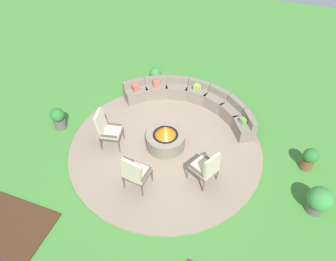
% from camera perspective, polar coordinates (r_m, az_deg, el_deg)
% --- Properties ---
extents(ground_plane, '(24.00, 24.00, 0.00)m').
position_cam_1_polar(ground_plane, '(8.30, -0.47, -3.13)').
color(ground_plane, '#478C38').
extents(patio_circle, '(5.33, 5.33, 0.06)m').
position_cam_1_polar(patio_circle, '(8.28, -0.47, -2.99)').
color(patio_circle, gray).
rests_on(patio_circle, ground_plane).
extents(mulch_bed_left, '(1.77, 1.36, 0.04)m').
position_cam_1_polar(mulch_bed_left, '(7.71, -28.32, -16.27)').
color(mulch_bed_left, '#472B19').
rests_on(mulch_bed_left, ground_plane).
extents(fire_pit, '(1.07, 1.07, 0.70)m').
position_cam_1_polar(fire_pit, '(8.06, -0.49, -1.54)').
color(fire_pit, gray).
rests_on(fire_pit, patio_circle).
extents(curved_stone_bench, '(4.31, 1.74, 0.66)m').
position_cam_1_polar(curved_stone_bench, '(9.34, 4.71, 5.95)').
color(curved_stone_bench, gray).
rests_on(curved_stone_bench, patio_circle).
extents(lounge_chair_front_left, '(0.68, 0.62, 1.13)m').
position_cam_1_polar(lounge_chair_front_left, '(8.05, -11.66, 0.31)').
color(lounge_chair_front_left, brown).
rests_on(lounge_chair_front_left, patio_circle).
extents(lounge_chair_front_right, '(0.62, 0.59, 1.14)m').
position_cam_1_polar(lounge_chair_front_right, '(6.96, -6.37, -8.09)').
color(lounge_chair_front_right, brown).
rests_on(lounge_chair_front_right, patio_circle).
extents(lounge_chair_back_left, '(0.76, 0.75, 0.99)m').
position_cam_1_polar(lounge_chair_back_left, '(7.13, 7.38, -7.06)').
color(lounge_chair_back_left, brown).
rests_on(lounge_chair_back_left, patio_circle).
extents(potted_plant_0, '(0.56, 0.56, 0.75)m').
position_cam_1_polar(potted_plant_0, '(7.56, 27.21, -11.88)').
color(potted_plant_0, '#605B56').
rests_on(potted_plant_0, ground_plane).
extents(potted_plant_1, '(0.41, 0.41, 0.61)m').
position_cam_1_polar(potted_plant_1, '(10.40, -2.45, 10.61)').
color(potted_plant_1, brown).
rests_on(potted_plant_1, ground_plane).
extents(potted_plant_2, '(0.40, 0.40, 0.69)m').
position_cam_1_polar(potted_plant_2, '(9.17, -20.45, 2.31)').
color(potted_plant_2, '#605B56').
rests_on(potted_plant_2, ground_plane).
extents(potted_plant_3, '(0.39, 0.39, 0.68)m').
position_cam_1_polar(potted_plant_3, '(8.34, 25.69, -4.86)').
color(potted_plant_3, brown).
rests_on(potted_plant_3, ground_plane).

